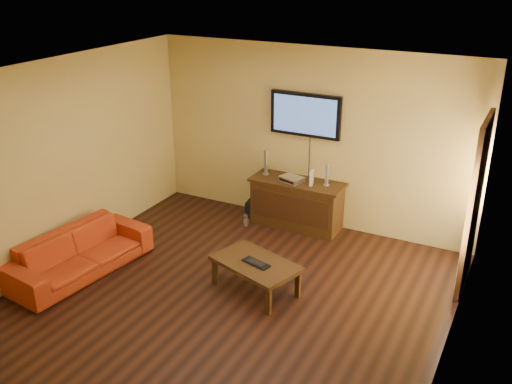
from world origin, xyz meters
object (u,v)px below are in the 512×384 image
Objects in this scene: coffee_table at (256,265)px; speaker_left at (266,163)px; bottle at (246,221)px; keyboard at (256,263)px; av_receiver at (292,179)px; television at (305,115)px; game_console at (312,178)px; subwoofer at (255,209)px; media_console at (297,204)px; speaker_right at (327,176)px; sofa at (79,246)px.

speaker_left reaches higher than coffee_table.
bottle is 0.58× the size of keyboard.
coffee_table is 2.19m from speaker_left.
av_receiver is at bearing -10.40° from speaker_left.
keyboard is (0.31, -2.17, -1.29)m from television.
television is at bearing 94.37° from av_receiver.
coffee_table is at bearing -82.35° from television.
coffee_table is 1.94m from av_receiver.
television is at bearing 19.20° from speaker_left.
speaker_left is 1.84× the size of game_console.
subwoofer is at bearing 99.09° from bottle.
av_receiver is 1.46× the size of bottle.
media_console is 6.67× the size of game_console.
media_console is at bearing -174.73° from speaker_right.
speaker_right reaches higher than game_console.
media_console reaches higher than subwoofer.
subwoofer is at bearing -178.14° from speaker_left.
speaker_left is 0.79m from game_console.
sofa is at bearing -164.93° from keyboard.
keyboard is (0.86, -1.99, -0.51)m from speaker_left.
television reaches higher than av_receiver.
bottle is at bearing -89.99° from subwoofer.
television is at bearing 90.00° from media_console.
television is 0.91× the size of coffee_table.
sofa is 4.91× the size of keyboard.
subwoofer is at bearing 117.78° from coffee_table.
speaker_left is at bearing -21.17° from sofa.
speaker_right is 1.41m from subwoofer.
av_receiver reaches higher than subwoofer.
av_receiver is at bearing -145.52° from media_console.
subwoofer is (-1.02, 1.94, -0.23)m from coffee_table.
television reaches higher than subwoofer.
television reaches higher than speaker_left.
game_console is at bearing 92.21° from keyboard.
sofa is at bearing -108.29° from av_receiver.
television is 1.84m from bottle.
bottle is (-0.67, -0.40, -0.27)m from media_console.
sofa is 9.01× the size of game_console.
speaker_left is at bearing 113.39° from keyboard.
game_console is 0.86× the size of subwoofer.
av_receiver is (-0.36, 1.86, 0.43)m from coffee_table.
coffee_table is at bearing -60.53° from av_receiver.
game_console reaches higher than media_console.
speaker_right is at bearing 6.26° from game_console.
television is 2.79× the size of keyboard.
television is at bearing 43.20° from bottle.
speaker_left is 1.18× the size of av_receiver.
sofa is 5.82× the size of speaker_right.
game_console is at bearing -6.80° from media_console.
media_console is at bearing 160.71° from game_console.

